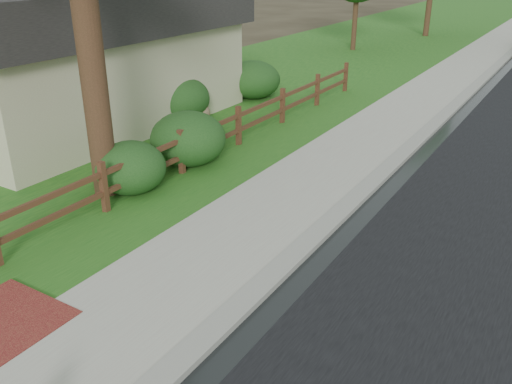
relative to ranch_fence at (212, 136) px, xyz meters
The scene contains 11 objects.
ground 7.37m from the ranch_fence, 60.64° to the right, with size 120.00×120.00×0.00m, color #342A1C.
sidewalk 28.73m from the ranch_fence, 84.61° to the left, with size 2.20×90.00×0.10m, color #ABA395.
grass_strip 28.62m from the ranch_fence, 88.40° to the left, with size 1.60×90.00×0.06m, color #1B5518.
lawn_near 28.94m from the ranch_fence, 98.75° to the left, with size 9.00×90.00×0.04m, color #1B5518.
ranch_fence is the anchor object (origin of this frame).
house 7.57m from the ranch_fence, behind, with size 10.60×9.60×4.05m.
boulder 3.48m from the ranch_fence, 133.83° to the left, with size 0.93×0.70×0.62m, color brown.
shrub_a 2.56m from the ranch_fence, 96.74° to the right, with size 1.51×1.51×1.13m, color #1D4318.
shrub_b 3.63m from the ranch_fence, 143.02° to the left, with size 2.03×2.03×1.42m, color #1D4318.
shrub_c 0.64m from the ranch_fence, 118.25° to the right, with size 1.82×1.82×1.32m, color #1D4318.
shrub_d 6.37m from the ranch_fence, 112.72° to the left, with size 1.94×1.94×1.32m, color #1D4318.
Camera 1 is at (3.99, -3.90, 4.75)m, focal length 38.00 mm.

